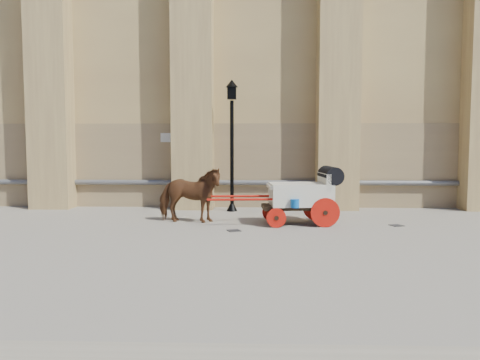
{
  "coord_description": "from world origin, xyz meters",
  "views": [
    {
      "loc": [
        1.16,
        -12.68,
        2.29
      ],
      "look_at": [
        0.73,
        0.62,
        1.25
      ],
      "focal_mm": 35.0,
      "sensor_mm": 36.0,
      "label": 1
    }
  ],
  "objects": [
    {
      "name": "horse",
      "position": [
        -0.73,
        0.69,
        0.8
      ],
      "size": [
        1.98,
        1.05,
        1.61
      ],
      "primitive_type": "imported",
      "rotation": [
        0.0,
        0.0,
        1.47
      ],
      "color": "brown",
      "rests_on": "ground"
    },
    {
      "name": "drain_grate_near",
      "position": [
        0.61,
        -0.56,
        0.01
      ],
      "size": [
        0.41,
        0.41,
        0.01
      ],
      "primitive_type": "cube",
      "rotation": [
        0.0,
        0.0,
        0.36
      ],
      "color": "black",
      "rests_on": "ground"
    },
    {
      "name": "carriage",
      "position": [
        2.58,
        0.56,
        0.89
      ],
      "size": [
        3.82,
        1.43,
        1.64
      ],
      "rotation": [
        0.0,
        0.0,
        0.09
      ],
      "color": "black",
      "rests_on": "ground"
    },
    {
      "name": "drain_grate_far",
      "position": [
        5.12,
        0.36,
        0.01
      ],
      "size": [
        0.42,
        0.42,
        0.01
      ],
      "primitive_type": "cube",
      "rotation": [
        0.0,
        0.0,
        0.39
      ],
      "color": "black",
      "rests_on": "ground"
    },
    {
      "name": "ground",
      "position": [
        0.0,
        0.0,
        0.0
      ],
      "size": [
        90.0,
        90.0,
        0.0
      ],
      "primitive_type": "plane",
      "color": "slate",
      "rests_on": "ground"
    },
    {
      "name": "street_lamp",
      "position": [
        0.38,
        3.05,
        2.36
      ],
      "size": [
        0.41,
        0.41,
        4.41
      ],
      "color": "black",
      "rests_on": "ground"
    }
  ]
}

